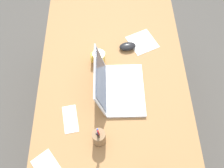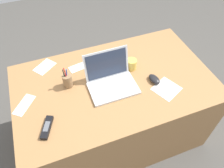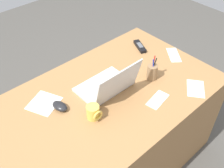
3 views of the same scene
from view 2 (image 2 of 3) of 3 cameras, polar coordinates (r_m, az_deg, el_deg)
ground_plane at (r=2.22m, az=0.47°, el=-11.93°), size 6.00×6.00×0.00m
desk at (r=1.91m, az=0.54°, el=-6.62°), size 1.48×0.89×0.73m
laptop at (r=1.57m, az=-0.24°, el=1.01°), size 0.34×0.28×0.24m
computer_mouse at (r=1.64m, az=10.99°, el=1.25°), size 0.08×0.12×0.04m
coffee_mug_white at (r=1.70m, az=5.10°, el=5.25°), size 0.08×0.09×0.09m
cordless_phone at (r=1.44m, az=-16.64°, el=-10.81°), size 0.11×0.16×0.03m
pen_holder at (r=1.59m, az=-11.54°, el=0.89°), size 0.07×0.07×0.18m
paper_note_near_laptop at (r=1.63m, az=14.05°, el=-1.22°), size 0.23×0.22×0.00m
paper_note_left at (r=1.60m, az=-21.97°, el=-5.08°), size 0.17×0.19×0.00m
paper_note_right at (r=1.75m, az=-8.51°, el=4.47°), size 0.17×0.10×0.00m
paper_note_front at (r=1.81m, az=-17.19°, el=4.33°), size 0.19×0.18×0.00m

